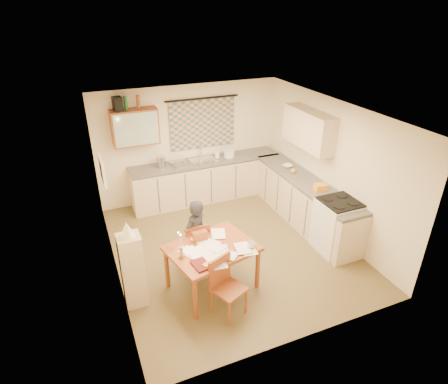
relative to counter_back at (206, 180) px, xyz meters
name	(u,v)px	position (x,y,z in m)	size (l,w,h in m)	color
floor	(230,247)	(-0.26, -1.95, -0.46)	(4.00, 4.50, 0.02)	brown
ceiling	(232,111)	(-0.26, -1.95, 2.06)	(4.00, 4.50, 0.02)	white
wall_back	(189,143)	(-0.26, 0.31, 0.80)	(4.00, 0.02, 2.50)	beige
wall_front	(308,264)	(-0.26, -4.21, 0.80)	(4.00, 0.02, 2.50)	beige
wall_left	(107,209)	(-2.27, -1.95, 0.80)	(0.02, 4.50, 2.50)	beige
wall_right	(330,167)	(1.75, -1.95, 0.80)	(0.02, 4.50, 2.50)	beige
window_blind	(203,124)	(0.04, 0.27, 1.20)	(1.45, 0.03, 1.05)	#3B5B81
curtain_rod	(202,98)	(0.04, 0.25, 1.75)	(0.04, 0.04, 1.60)	black
wall_cabinet	(135,127)	(-1.41, 0.13, 1.35)	(0.90, 0.34, 0.70)	brown
wall_cabinet_glass	(137,129)	(-1.41, -0.04, 1.35)	(0.84, 0.02, 0.64)	#99B2A5
upper_cabinet_right	(309,129)	(1.57, -1.40, 1.40)	(0.34, 1.30, 0.70)	#CCB290
framed_print	(102,170)	(-2.23, -1.55, 1.25)	(0.04, 0.50, 0.40)	#F0E3CC
print_canvas	(104,170)	(-2.21, -1.55, 1.25)	(0.01, 0.42, 0.32)	white
counter_back	(206,180)	(0.00, 0.00, 0.00)	(3.30, 0.62, 0.92)	#CCB290
counter_right	(304,202)	(1.44, -1.69, 0.00)	(0.62, 2.95, 0.92)	#CCB290
stove	(336,226)	(1.44, -2.70, 0.04)	(0.63, 0.63, 0.98)	white
sink	(203,163)	(-0.06, 0.00, 0.43)	(0.55, 0.45, 0.10)	silver
tap	(200,152)	(-0.06, 0.18, 0.61)	(0.03, 0.03, 0.28)	silver
dish_rack	(179,163)	(-0.60, 0.00, 0.50)	(0.35, 0.30, 0.06)	silver
kettle	(161,162)	(-0.98, 0.00, 0.59)	(0.18, 0.18, 0.24)	silver
mixing_bowl	(229,153)	(0.55, 0.00, 0.55)	(0.24, 0.24, 0.16)	white
soap_bottle	(217,154)	(0.27, 0.05, 0.56)	(0.10, 0.10, 0.19)	white
bowl	(287,166)	(1.44, -0.99, 0.49)	(0.23, 0.23, 0.05)	white
orange_bag	(320,187)	(1.44, -2.13, 0.53)	(0.22, 0.16, 0.12)	orange
fruit_orange	(293,171)	(1.39, -1.30, 0.52)	(0.10, 0.10, 0.10)	orange
speaker	(118,104)	(-1.68, 0.13, 1.83)	(0.16, 0.20, 0.26)	black
bottle_green	(126,103)	(-1.53, 0.13, 1.83)	(0.07, 0.07, 0.26)	#195926
bottle_brown	(138,102)	(-1.30, 0.13, 1.83)	(0.07, 0.07, 0.26)	brown
dining_table	(212,267)	(-0.94, -2.80, -0.07)	(1.42, 1.20, 0.75)	brown
chair_far	(196,253)	(-1.01, -2.22, -0.18)	(0.40, 0.40, 0.88)	brown
chair_near	(228,297)	(-0.93, -3.39, -0.18)	(0.53, 0.53, 0.89)	brown
person	(195,236)	(-1.02, -2.28, 0.19)	(0.56, 0.50, 1.28)	black
shelf_stand	(133,271)	(-2.10, -2.68, 0.13)	(0.32, 0.30, 1.17)	#CCB290
lampshade	(127,229)	(-2.10, -2.68, 0.83)	(0.20, 0.20, 0.22)	#F0E3CC
letter_rack	(200,236)	(-1.04, -2.58, 0.38)	(0.22, 0.10, 0.16)	brown
mug	(251,245)	(-0.40, -3.03, 0.34)	(0.14, 0.14, 0.09)	white
magazine	(194,267)	(-1.34, -3.16, 0.31)	(0.25, 0.31, 0.03)	maroon
book	(193,258)	(-1.28, -2.97, 0.31)	(0.18, 0.23, 0.02)	orange
orange_box	(207,265)	(-1.15, -3.19, 0.32)	(0.12, 0.08, 0.04)	orange
eyeglasses	(231,253)	(-0.75, -3.06, 0.31)	(0.13, 0.04, 0.02)	black
candle_holder	(182,252)	(-1.42, -2.87, 0.39)	(0.06, 0.06, 0.18)	silver
candle	(181,241)	(-1.43, -2.89, 0.59)	(0.02, 0.02, 0.22)	white
candle_flame	(178,233)	(-1.44, -2.85, 0.71)	(0.02, 0.02, 0.02)	#FFCC66
papers	(214,250)	(-0.94, -2.91, 0.31)	(1.11, 1.00, 0.03)	white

